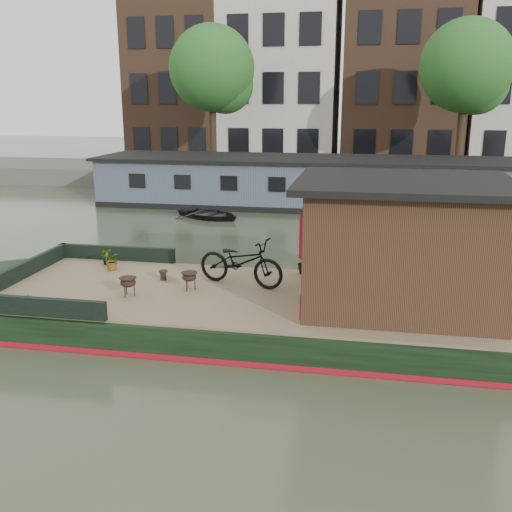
% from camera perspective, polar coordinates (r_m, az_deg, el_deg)
% --- Properties ---
extents(ground, '(120.00, 120.00, 0.00)m').
position_cam_1_polar(ground, '(11.80, 3.00, -7.00)').
color(ground, '#2A3421').
rests_on(ground, ground).
extents(houseboat_hull, '(14.01, 4.02, 0.60)m').
position_cam_1_polar(houseboat_hull, '(11.93, -3.36, -5.34)').
color(houseboat_hull, black).
rests_on(houseboat_hull, ground).
extents(houseboat_deck, '(11.80, 3.80, 0.05)m').
position_cam_1_polar(houseboat_deck, '(11.58, 3.05, -4.14)').
color(houseboat_deck, '#80694F').
rests_on(houseboat_deck, houseboat_hull).
extents(bow_bulwark, '(3.00, 4.00, 0.35)m').
position_cam_1_polar(bow_bulwark, '(13.13, -19.43, -1.73)').
color(bow_bulwark, black).
rests_on(bow_bulwark, houseboat_deck).
extents(cabin, '(4.00, 3.50, 2.42)m').
position_cam_1_polar(cabin, '(11.16, 14.33, 1.37)').
color(cabin, black).
rests_on(cabin, houseboat_deck).
extents(bicycle, '(2.07, 1.17, 1.03)m').
position_cam_1_polar(bicycle, '(12.11, -1.53, -0.57)').
color(bicycle, black).
rests_on(bicycle, houseboat_deck).
extents(potted_plant_b, '(0.17, 0.19, 0.30)m').
position_cam_1_polar(potted_plant_b, '(14.18, -14.80, -0.26)').
color(potted_plant_b, maroon).
rests_on(potted_plant_b, houseboat_deck).
extents(potted_plant_c, '(0.54, 0.52, 0.46)m').
position_cam_1_polar(potted_plant_c, '(13.66, -14.33, -0.44)').
color(potted_plant_c, '#B16E33').
rests_on(potted_plant_c, houseboat_deck).
extents(potted_plant_d, '(0.44, 0.44, 0.58)m').
position_cam_1_polar(potted_plant_d, '(13.00, 4.89, -0.55)').
color(potted_plant_d, '#986229').
rests_on(potted_plant_d, houseboat_deck).
extents(potted_plant_e, '(0.16, 0.18, 0.30)m').
position_cam_1_polar(potted_plant_e, '(11.63, -21.71, -4.26)').
color(potted_plant_e, '#A73631').
rests_on(potted_plant_e, houseboat_deck).
extents(brazier_front, '(0.44, 0.44, 0.39)m').
position_cam_1_polar(brazier_front, '(11.77, -12.65, -3.03)').
color(brazier_front, black).
rests_on(brazier_front, houseboat_deck).
extents(brazier_rear, '(0.41, 0.41, 0.39)m').
position_cam_1_polar(brazier_rear, '(11.94, -6.67, -2.51)').
color(brazier_rear, black).
rests_on(brazier_rear, houseboat_deck).
extents(bollard_port, '(0.20, 0.20, 0.22)m').
position_cam_1_polar(bollard_port, '(12.69, -9.26, -1.92)').
color(bollard_port, black).
rests_on(bollard_port, houseboat_deck).
extents(dinghy, '(3.36, 2.99, 0.57)m').
position_cam_1_polar(dinghy, '(22.59, -4.70, 4.53)').
color(dinghy, black).
rests_on(dinghy, ground).
extents(far_houseboat, '(20.40, 4.40, 2.11)m').
position_cam_1_polar(far_houseboat, '(25.12, 7.37, 7.11)').
color(far_houseboat, '#47515E').
rests_on(far_houseboat, ground).
extents(quay, '(60.00, 6.00, 0.90)m').
position_cam_1_polar(quay, '(31.62, 8.06, 7.79)').
color(quay, '#47443F').
rests_on(quay, ground).
extents(townhouse_row, '(27.25, 8.00, 16.50)m').
position_cam_1_polar(townhouse_row, '(38.51, 9.29, 20.16)').
color(townhouse_row, brown).
rests_on(townhouse_row, ground).
extents(tree_left, '(4.40, 4.40, 7.40)m').
position_cam_1_polar(tree_left, '(30.93, -4.12, 17.85)').
color(tree_left, '#332316').
rests_on(tree_left, quay).
extents(tree_right, '(4.40, 4.40, 7.40)m').
position_cam_1_polar(tree_right, '(30.31, 20.54, 17.02)').
color(tree_right, '#332316').
rests_on(tree_right, quay).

